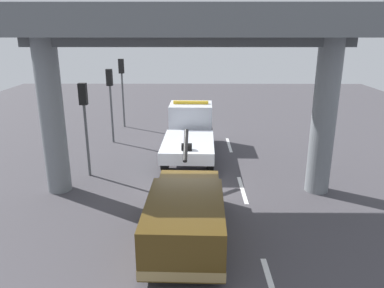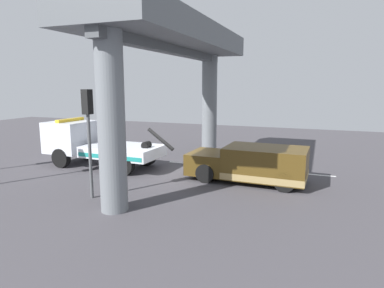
# 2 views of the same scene
# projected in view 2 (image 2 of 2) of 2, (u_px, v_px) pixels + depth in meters

# --- Properties ---
(ground_plane) EXTENTS (60.00, 40.00, 0.10)m
(ground_plane) POSITION_uv_depth(u_px,v_px,m) (175.00, 174.00, 16.33)
(ground_plane) COLOR #423F44
(lane_stripe_west) EXTENTS (2.60, 0.16, 0.01)m
(lane_stripe_west) POSITION_uv_depth(u_px,v_px,m) (307.00, 174.00, 16.23)
(lane_stripe_west) COLOR silver
(lane_stripe_west) RESTS_ON ground
(lane_stripe_mid) EXTENTS (2.60, 0.16, 0.01)m
(lane_stripe_mid) POSITION_uv_depth(u_px,v_px,m) (191.00, 164.00, 18.35)
(lane_stripe_mid) COLOR silver
(lane_stripe_mid) RESTS_ON ground
(lane_stripe_east) EXTENTS (2.60, 0.16, 0.01)m
(lane_stripe_east) POSITION_uv_depth(u_px,v_px,m) (100.00, 155.00, 20.47)
(lane_stripe_east) COLOR silver
(lane_stripe_east) RESTS_ON ground
(tow_truck_white) EXTENTS (7.28, 2.58, 2.46)m
(tow_truck_white) POSITION_uv_depth(u_px,v_px,m) (92.00, 143.00, 17.83)
(tow_truck_white) COLOR silver
(tow_truck_white) RESTS_ON ground
(towed_van_green) EXTENTS (5.26, 2.34, 1.58)m
(towed_van_green) POSITION_uv_depth(u_px,v_px,m) (252.00, 164.00, 14.85)
(towed_van_green) COLOR #4C3814
(towed_van_green) RESTS_ON ground
(overpass_structure) EXTENTS (3.60, 12.36, 7.01)m
(overpass_structure) POSITION_uv_depth(u_px,v_px,m) (175.00, 49.00, 15.28)
(overpass_structure) COLOR slate
(overpass_structure) RESTS_ON ground
(traffic_light_near) EXTENTS (0.39, 0.32, 4.09)m
(traffic_light_near) POSITION_uv_depth(u_px,v_px,m) (88.00, 120.00, 12.30)
(traffic_light_near) COLOR #515456
(traffic_light_near) RESTS_ON ground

